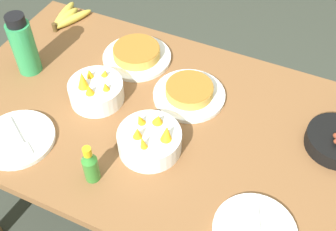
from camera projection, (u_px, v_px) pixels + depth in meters
name	position (u px, v px, depth m)	size (l,w,h in m)	color
ground_plane	(168.00, 227.00, 1.98)	(14.00, 14.00, 0.00)	#383D33
dining_table	(168.00, 141.00, 1.49)	(1.54, 0.86, 0.76)	brown
banana_bunch	(67.00, 17.00, 1.77)	(0.13, 0.20, 0.04)	gold
frittata_plate_center	(137.00, 54.00, 1.60)	(0.26, 0.26, 0.06)	white
frittata_plate_side	(189.00, 92.00, 1.47)	(0.25, 0.25, 0.05)	white
empty_plate_near_front	(18.00, 139.00, 1.35)	(0.24, 0.24, 0.02)	white
fruit_bowl_mango	(96.00, 91.00, 1.45)	(0.19, 0.19, 0.13)	white
fruit_bowl_citrus	(150.00, 140.00, 1.31)	(0.20, 0.20, 0.12)	white
water_bottle	(23.00, 45.00, 1.50)	(0.09, 0.09, 0.24)	#2D9351
hot_sauce_bottle	(90.00, 165.00, 1.22)	(0.05, 0.05, 0.14)	#337F2D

